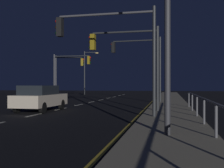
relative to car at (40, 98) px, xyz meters
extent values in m
plane|color=black|center=(0.69, 2.27, -0.82)|extent=(112.00, 112.00, 0.00)
cube|color=gray|center=(7.81, 2.27, -0.75)|extent=(2.77, 77.00, 0.14)
cube|color=silver|center=(0.69, -2.23, -0.82)|extent=(0.14, 2.00, 0.01)
cube|color=silver|center=(0.69, 1.77, -0.82)|extent=(0.14, 2.00, 0.01)
cube|color=silver|center=(0.69, 5.77, -0.82)|extent=(0.14, 2.00, 0.01)
cube|color=silver|center=(0.69, 9.77, -0.82)|extent=(0.14, 2.00, 0.01)
cube|color=silver|center=(0.69, 13.77, -0.82)|extent=(0.14, 2.00, 0.01)
cube|color=silver|center=(0.69, 17.77, -0.82)|extent=(0.14, 2.00, 0.01)
cube|color=silver|center=(0.69, 21.77, -0.82)|extent=(0.14, 2.00, 0.01)
cube|color=silver|center=(0.69, 25.77, -0.82)|extent=(0.14, 2.00, 0.01)
cube|color=silver|center=(0.69, 29.77, -0.82)|extent=(0.14, 2.00, 0.01)
cube|color=gold|center=(6.17, 7.27, -0.82)|extent=(0.14, 53.00, 0.01)
cube|color=beige|center=(0.00, 0.07, -0.15)|extent=(1.93, 4.44, 0.70)
cube|color=#1E2328|center=(0.00, -0.18, 0.47)|extent=(1.66, 2.50, 0.55)
cylinder|color=black|center=(-0.76, 1.49, -0.50)|extent=(0.24, 0.65, 0.64)
cylinder|color=black|center=(0.84, 1.45, -0.50)|extent=(0.24, 0.65, 0.64)
cylinder|color=black|center=(-0.83, -1.32, -0.50)|extent=(0.24, 0.65, 0.64)
cylinder|color=black|center=(0.77, -1.36, -0.50)|extent=(0.24, 0.65, 0.64)
cylinder|color=#2D3033|center=(7.06, -3.06, 1.90)|extent=(0.16, 0.16, 5.17)
cylinder|color=#4C4C51|center=(4.69, -2.92, 4.23)|extent=(4.74, 0.39, 0.11)
cube|color=black|center=(2.32, -2.78, 3.71)|extent=(0.30, 0.36, 0.95)
sphere|color=red|center=(2.16, -2.77, 4.01)|extent=(0.20, 0.20, 0.20)
sphere|color=black|center=(2.16, -2.77, 3.71)|extent=(0.20, 0.20, 0.20)
sphere|color=black|center=(2.16, -2.77, 3.41)|extent=(0.20, 0.20, 0.20)
cylinder|color=#4C4C51|center=(-5.69, 17.13, 1.73)|extent=(0.16, 0.16, 5.11)
cylinder|color=#2D3033|center=(-4.10, 17.33, 4.04)|extent=(3.19, 0.52, 0.11)
cube|color=olive|center=(-2.52, 17.54, 3.51)|extent=(0.32, 0.37, 0.95)
sphere|color=red|center=(-2.36, 17.56, 3.81)|extent=(0.20, 0.20, 0.20)
sphere|color=black|center=(-2.36, 17.56, 3.51)|extent=(0.20, 0.20, 0.20)
sphere|color=black|center=(-2.36, 17.56, 3.21)|extent=(0.20, 0.20, 0.20)
cylinder|color=#2D3033|center=(6.99, 8.83, 2.11)|extent=(0.16, 0.16, 5.57)
cylinder|color=#2D3033|center=(4.92, 9.05, 4.64)|extent=(4.15, 0.54, 0.11)
cube|color=black|center=(2.84, 9.26, 4.12)|extent=(0.31, 0.37, 0.95)
sphere|color=red|center=(2.69, 9.28, 4.42)|extent=(0.20, 0.20, 0.20)
sphere|color=black|center=(2.69, 9.28, 4.12)|extent=(0.20, 0.20, 0.20)
sphere|color=black|center=(2.69, 9.28, 3.82)|extent=(0.20, 0.20, 0.20)
cylinder|color=#4C4C51|center=(-5.72, 16.69, 1.79)|extent=(0.16, 0.16, 5.22)
cylinder|color=#2D3033|center=(-3.59, 16.67, 4.15)|extent=(4.27, 0.16, 0.11)
cube|color=olive|center=(-1.45, 16.64, 3.63)|extent=(0.28, 0.34, 0.95)
sphere|color=red|center=(-1.30, 16.64, 3.93)|extent=(0.20, 0.20, 0.20)
sphere|color=black|center=(-1.30, 16.64, 3.63)|extent=(0.20, 0.20, 0.20)
sphere|color=black|center=(-1.30, 16.64, 3.33)|extent=(0.20, 0.20, 0.20)
cylinder|color=#2D3033|center=(7.10, 0.08, 1.73)|extent=(0.16, 0.16, 4.81)
cylinder|color=#2D3033|center=(5.17, 0.21, 3.88)|extent=(3.87, 0.35, 0.11)
cube|color=olive|center=(3.24, 0.33, 3.36)|extent=(0.30, 0.36, 0.95)
sphere|color=red|center=(3.09, 0.34, 3.66)|extent=(0.20, 0.20, 0.20)
sphere|color=black|center=(3.09, 0.34, 3.36)|extent=(0.20, 0.20, 0.20)
sphere|color=black|center=(3.09, 0.34, 3.06)|extent=(0.20, 0.20, 0.20)
cylinder|color=#38383D|center=(7.69, -8.11, 2.97)|extent=(0.18, 0.18, 7.29)
cylinder|color=#2D3033|center=(-5.48, 28.90, 2.62)|extent=(0.18, 0.18, 6.88)
cylinder|color=#2D3033|center=(-4.54, 29.18, 5.91)|extent=(1.90, 0.67, 0.10)
ellipsoid|color=#F9D172|center=(-3.60, 29.47, 5.81)|extent=(0.56, 0.36, 0.24)
cylinder|color=#59595E|center=(9.04, -8.38, -0.21)|extent=(0.09, 0.09, 0.95)
cylinder|color=#59595E|center=(9.04, -5.43, -0.21)|extent=(0.09, 0.09, 0.95)
cylinder|color=#59595E|center=(9.04, -2.49, -0.21)|extent=(0.09, 0.09, 0.95)
cylinder|color=#59595E|center=(9.04, 0.46, -0.21)|extent=(0.09, 0.09, 0.95)
cylinder|color=#59595E|center=(9.04, 3.41, -0.21)|extent=(0.09, 0.09, 0.95)
cube|color=slate|center=(9.04, -6.91, 0.27)|extent=(0.06, 20.64, 0.06)
camera|label=1|loc=(7.74, -17.20, 0.82)|focal=48.25mm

